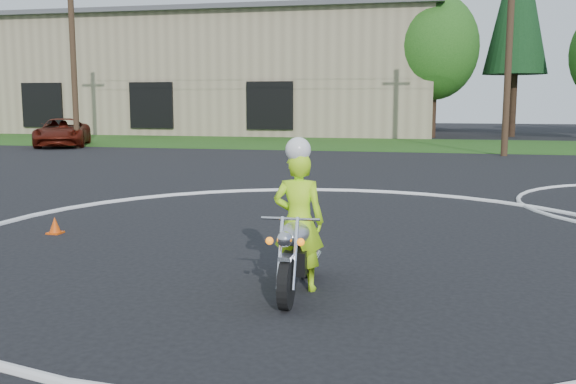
# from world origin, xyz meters

# --- Properties ---
(ground) EXTENTS (120.00, 120.00, 0.00)m
(ground) POSITION_xyz_m (0.00, 0.00, 0.00)
(ground) COLOR black
(ground) RESTS_ON ground
(grass_strip) EXTENTS (120.00, 10.00, 0.02)m
(grass_strip) POSITION_xyz_m (0.00, 27.00, 0.01)
(grass_strip) COLOR #1E4714
(grass_strip) RESTS_ON ground
(course_markings) EXTENTS (19.05, 19.05, 0.12)m
(course_markings) POSITION_xyz_m (2.17, 4.35, 0.01)
(course_markings) COLOR silver
(course_markings) RESTS_ON ground
(primary_motorcycle) EXTENTS (0.69, 1.97, 1.03)m
(primary_motorcycle) POSITION_xyz_m (0.39, 0.05, 0.50)
(primary_motorcycle) COLOR black
(primary_motorcycle) RESTS_ON ground
(rider_primary_grp) EXTENTS (0.65, 0.44, 1.92)m
(rider_primary_grp) POSITION_xyz_m (0.39, 0.19, 0.92)
(rider_primary_grp) COLOR #B8FF1A
(rider_primary_grp) RESTS_ON ground
(pickup_grp) EXTENTS (4.22, 5.61, 1.42)m
(pickup_grp) POSITION_xyz_m (-16.44, 22.07, 0.71)
(pickup_grp) COLOR #4C1208
(pickup_grp) RESTS_ON ground
(traffic_cones) EXTENTS (15.98, 9.26, 0.30)m
(traffic_cones) POSITION_xyz_m (3.95, 1.74, 0.14)
(traffic_cones) COLOR #DE4A0B
(traffic_cones) RESTS_ON ground
(warehouse) EXTENTS (41.00, 17.00, 8.30)m
(warehouse) POSITION_xyz_m (-18.00, 39.99, 4.16)
(warehouse) COLOR tan
(warehouse) RESTS_ON ground
(utility_poles) EXTENTS (41.60, 1.12, 10.00)m
(utility_poles) POSITION_xyz_m (5.00, 21.00, 5.20)
(utility_poles) COLOR #473321
(utility_poles) RESTS_ON ground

